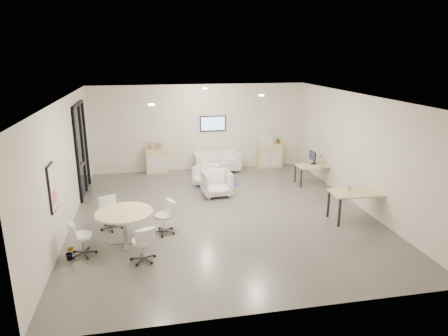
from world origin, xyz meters
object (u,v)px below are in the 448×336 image
at_px(sideboard_right, 270,155).
at_px(desk_rear, 315,167).
at_px(sideboard_left, 157,161).
at_px(round_table, 124,215).
at_px(armchair_left, 206,174).
at_px(armchair_right, 217,182).
at_px(desk_front, 359,195).
at_px(loveseat, 217,162).

xyz_separation_m(sideboard_right, desk_rear, (0.88, -2.29, 0.13)).
relative_size(sideboard_left, round_table, 0.71).
distance_m(sideboard_left, armchair_left, 2.36).
relative_size(armchair_right, desk_front, 0.56).
xyz_separation_m(loveseat, armchair_left, (-0.63, -1.57, 0.04)).
relative_size(loveseat, armchair_right, 1.96).
relative_size(sideboard_left, armchair_right, 1.07).
bearing_deg(desk_front, round_table, -173.94).
distance_m(sideboard_left, desk_rear, 5.69).
bearing_deg(armchair_left, desk_front, -9.71).
relative_size(sideboard_right, armchair_left, 1.23).
xyz_separation_m(sideboard_left, desk_rear, (5.20, -2.30, 0.13)).
xyz_separation_m(loveseat, desk_rear, (3.00, -2.12, 0.25)).
relative_size(armchair_right, round_table, 0.66).
height_order(sideboard_right, round_table, sideboard_right).
xyz_separation_m(sideboard_left, sideboard_right, (4.32, -0.01, 0.00)).
distance_m(sideboard_right, armchair_left, 3.26).
height_order(sideboard_left, round_table, sideboard_left).
bearing_deg(sideboard_left, armchair_left, -48.12).
distance_m(sideboard_right, armchair_right, 3.81).
height_order(sideboard_right, loveseat, sideboard_right).
height_order(sideboard_left, armchair_left, sideboard_left).
bearing_deg(sideboard_left, round_table, -99.26).
bearing_deg(armchair_left, armchair_right, -45.07).
relative_size(armchair_left, armchair_right, 0.87).
bearing_deg(loveseat, desk_rear, -36.77).
bearing_deg(armchair_left, sideboard_left, 167.95).
bearing_deg(sideboard_right, sideboard_left, 179.86).
xyz_separation_m(sideboard_right, armchair_left, (-2.75, -1.74, -0.09)).
bearing_deg(round_table, armchair_right, 46.76).
distance_m(armchair_left, desk_front, 5.07).
relative_size(loveseat, desk_rear, 1.31).
height_order(loveseat, desk_rear, loveseat).
bearing_deg(armchair_left, desk_rear, 27.45).
bearing_deg(loveseat, round_table, -121.38).
bearing_deg(sideboard_left, desk_rear, -23.87).
bearing_deg(round_table, loveseat, 60.15).
relative_size(desk_rear, desk_front, 0.84).
relative_size(armchair_left, desk_rear, 0.59).
bearing_deg(armchair_left, loveseat, 104.03).
distance_m(sideboard_right, loveseat, 2.13).
bearing_deg(round_table, armchair_left, 57.29).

